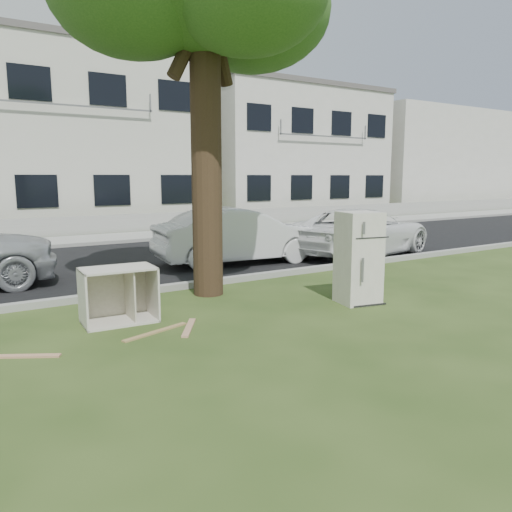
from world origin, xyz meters
TOP-DOWN VIEW (x-y plane):
  - ground at (0.00, 0.00)m, footprint 120.00×120.00m
  - road at (0.00, 6.00)m, footprint 120.00×7.00m
  - kerb_near at (0.00, 2.45)m, footprint 120.00×0.18m
  - kerb_far at (0.00, 9.55)m, footprint 120.00×0.18m
  - sidewalk at (0.00, 11.00)m, footprint 120.00×2.80m
  - low_wall at (0.00, 12.60)m, footprint 120.00×0.15m
  - townhouse_center at (0.00, 17.50)m, footprint 11.22×8.16m
  - townhouse_right at (12.00, 17.50)m, footprint 10.20×8.16m
  - filler_right at (26.00, 18.00)m, footprint 16.00×9.00m
  - fridge at (1.47, -0.13)m, footprint 0.75×0.71m
  - cabinet at (-2.33, 0.92)m, footprint 1.09×0.71m
  - plank_a at (-2.07, 0.14)m, footprint 1.05×0.42m
  - plank_b at (-3.80, 0.12)m, footprint 0.89×0.56m
  - plank_c at (-1.60, 0.07)m, footprint 0.54×0.77m
  - car_center at (1.78, 4.33)m, footprint 4.32×1.92m
  - car_right at (5.23, 3.63)m, footprint 4.99×3.16m

SIDE VIEW (x-z plane):
  - ground at x=0.00m, z-range 0.00..0.00m
  - kerb_near at x=0.00m, z-range -0.06..0.06m
  - kerb_far at x=0.00m, z-range -0.06..0.06m
  - road at x=0.00m, z-range 0.00..0.01m
  - sidewalk at x=0.00m, z-range 0.00..0.01m
  - plank_a at x=-2.07m, z-range 0.00..0.02m
  - plank_c at x=-1.60m, z-range 0.00..0.02m
  - plank_b at x=-3.80m, z-range 0.00..0.02m
  - low_wall at x=0.00m, z-range 0.00..0.70m
  - cabinet at x=-2.33m, z-range 0.00..0.82m
  - car_right at x=5.23m, z-range 0.00..1.28m
  - car_center at x=1.78m, z-range 0.00..1.38m
  - fridge at x=1.47m, z-range 0.00..1.56m
  - filler_right at x=26.00m, z-range 0.00..6.40m
  - townhouse_right at x=12.00m, z-range 0.00..6.84m
  - townhouse_center at x=0.00m, z-range 0.00..7.44m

